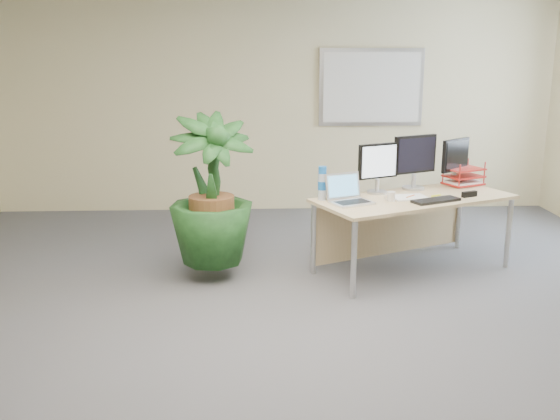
{
  "coord_description": "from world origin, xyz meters",
  "views": [
    {
      "loc": [
        -0.29,
        -3.85,
        1.98
      ],
      "look_at": [
        -0.1,
        0.35,
        0.91
      ],
      "focal_mm": 40.0,
      "sensor_mm": 36.0,
      "label": 1
    }
  ],
  "objects_px": {
    "laptop": "(348,196)",
    "desk": "(407,210)",
    "monitor_right": "(415,159)",
    "floor_plant": "(211,197)",
    "monitor_left": "(378,165)"
  },
  "relations": [
    {
      "from": "monitor_right",
      "to": "floor_plant",
      "type": "bearing_deg",
      "value": -166.67
    },
    {
      "from": "desk",
      "to": "monitor_right",
      "type": "height_order",
      "value": "monitor_right"
    },
    {
      "from": "laptop",
      "to": "desk",
      "type": "bearing_deg",
      "value": 24.05
    },
    {
      "from": "laptop",
      "to": "floor_plant",
      "type": "bearing_deg",
      "value": 177.09
    },
    {
      "from": "desk",
      "to": "monitor_right",
      "type": "relative_size",
      "value": 3.82
    },
    {
      "from": "monitor_right",
      "to": "monitor_left",
      "type": "bearing_deg",
      "value": -157.45
    },
    {
      "from": "monitor_right",
      "to": "laptop",
      "type": "distance_m",
      "value": 0.91
    },
    {
      "from": "desk",
      "to": "laptop",
      "type": "relative_size",
      "value": 4.53
    },
    {
      "from": "monitor_left",
      "to": "laptop",
      "type": "relative_size",
      "value": 1.07
    },
    {
      "from": "monitor_right",
      "to": "laptop",
      "type": "bearing_deg",
      "value": -144.17
    },
    {
      "from": "floor_plant",
      "to": "monitor_right",
      "type": "bearing_deg",
      "value": 13.33
    },
    {
      "from": "monitor_left",
      "to": "monitor_right",
      "type": "relative_size",
      "value": 0.9
    },
    {
      "from": "floor_plant",
      "to": "monitor_left",
      "type": "xyz_separation_m",
      "value": [
        1.52,
        0.29,
        0.22
      ]
    },
    {
      "from": "monitor_left",
      "to": "laptop",
      "type": "distance_m",
      "value": 0.52
    },
    {
      "from": "monitor_right",
      "to": "laptop",
      "type": "relative_size",
      "value": 1.19
    }
  ]
}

